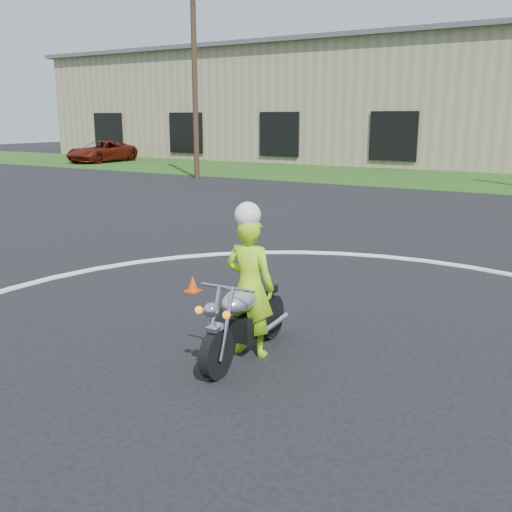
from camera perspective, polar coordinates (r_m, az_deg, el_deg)
The scene contains 6 objects.
ground at distance 5.38m, azimuth -10.00°, elevation -21.30°, with size 120.00×120.00×0.00m, color black.
course_markings at distance 8.27m, azimuth 23.18°, elevation -9.23°, with size 19.05×19.05×0.12m.
primary_motorcycle at distance 7.43m, azimuth -1.14°, elevation -6.28°, with size 0.74×2.10×1.10m.
rider_primary_grp at distance 7.40m, azimuth -0.64°, elevation -2.66°, with size 0.70×0.48×2.05m.
pickup_grp at distance 42.96m, azimuth -15.17°, elevation 10.05°, with size 2.66×5.49×1.51m.
warehouse at distance 48.10m, azimuth 4.91°, elevation 14.86°, with size 41.00×17.00×8.30m.
Camera 1 is at (2.96, -3.29, 3.06)m, focal length 40.00 mm.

